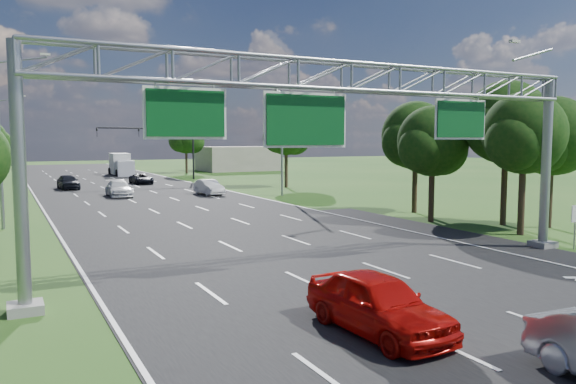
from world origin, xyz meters
TOP-DOWN VIEW (x-y plane):
  - ground at (0.00, 30.00)m, footprint 220.00×220.00m
  - road at (0.00, 30.00)m, footprint 18.00×180.00m
  - road_flare at (10.20, 14.00)m, footprint 3.00×30.00m
  - sign_gantry at (0.33, 12.00)m, footprint 23.50×1.00m
  - regulatory_sign at (12.40, 10.98)m, footprint 0.60×0.08m
  - traffic_signal at (7.48, 65.00)m, footprint 12.21×0.24m
  - streetlight_l_near at (-11.30, 30.00)m, footprint 2.97×0.22m
  - streetlight_l_far at (-11.30, 65.00)m, footprint 2.97×0.22m
  - streetlight_r_mid at (11.30, 40.00)m, footprint 2.97×0.22m
  - tree_cluster_right at (14.80, 19.19)m, footprint 9.91×14.60m
  - tree_verge_rd at (16.08, 48.04)m, footprint 5.76×4.80m
  - tree_verge_re at (14.08, 78.04)m, footprint 5.76×4.80m
  - building_right at (24.00, 82.00)m, footprint 12.00×9.00m
  - red_coupe at (-2.71, 5.81)m, footprint 2.13×4.86m
  - car_queue_a at (-1.97, 46.34)m, footprint 2.14×4.99m
  - car_queue_b at (3.06, 59.91)m, footprint 2.26×4.42m
  - car_queue_c at (-5.30, 56.38)m, footprint 2.13×4.65m
  - car_queue_d at (5.80, 43.97)m, footprint 1.79×4.37m
  - box_truck at (4.15, 78.08)m, footprint 2.79×8.47m

SIDE VIEW (x-z plane):
  - ground at x=0.00m, z-range 0.00..0.00m
  - road at x=0.00m, z-range -0.01..0.01m
  - road_flare at x=10.20m, z-range -0.01..0.01m
  - car_queue_b at x=3.06m, z-range 0.00..1.20m
  - car_queue_d at x=5.80m, z-range 0.00..1.41m
  - car_queue_a at x=-1.97m, z-range 0.00..1.43m
  - car_queue_c at x=-5.30m, z-range 0.00..1.55m
  - red_coupe at x=-2.71m, z-range 0.00..1.63m
  - regulatory_sign at x=12.40m, z-range 0.46..2.56m
  - box_truck at x=4.15m, z-range -0.06..3.10m
  - building_right at x=24.00m, z-range 0.00..4.00m
  - traffic_signal at x=7.48m, z-range 1.67..8.67m
  - tree_verge_re at x=14.08m, z-range 1.28..9.12m
  - tree_cluster_right at x=14.80m, z-range 0.97..9.65m
  - streetlight_l_near at x=-11.30m, z-range 0.50..10.66m
  - streetlight_l_far at x=-11.30m, z-range 0.50..10.66m
  - streetlight_r_mid at x=11.30m, z-range 0.50..10.66m
  - tree_verge_rd at x=16.08m, z-range 1.49..9.77m
  - sign_gantry at x=0.33m, z-range 2.11..11.67m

